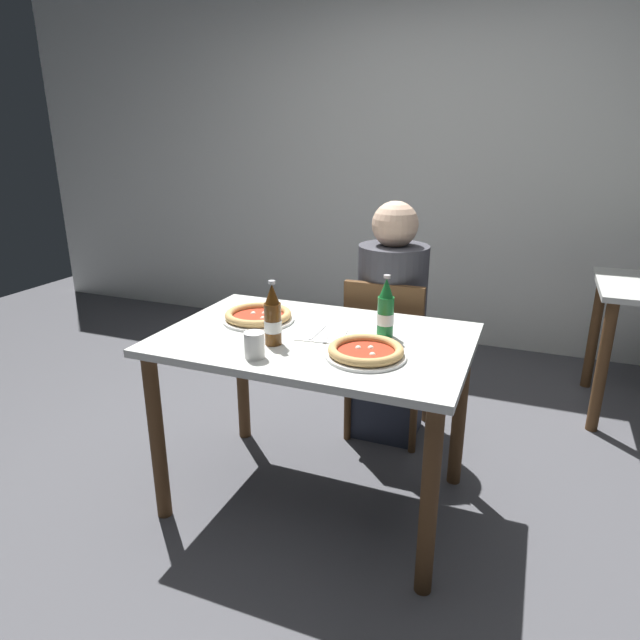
% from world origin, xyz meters
% --- Properties ---
extents(ground_plane, '(8.00, 8.00, 0.00)m').
position_xyz_m(ground_plane, '(0.00, 0.00, 0.00)').
color(ground_plane, '#4C4C51').
extents(back_wall_tiled, '(7.00, 0.10, 2.60)m').
position_xyz_m(back_wall_tiled, '(0.00, 2.20, 1.30)').
color(back_wall_tiled, white).
rests_on(back_wall_tiled, ground_plane).
extents(dining_table_main, '(1.20, 0.80, 0.75)m').
position_xyz_m(dining_table_main, '(0.00, 0.00, 0.64)').
color(dining_table_main, silver).
rests_on(dining_table_main, ground_plane).
extents(chair_behind_table, '(0.40, 0.40, 0.85)m').
position_xyz_m(chair_behind_table, '(0.14, 0.61, 0.48)').
color(chair_behind_table, brown).
rests_on(chair_behind_table, ground_plane).
extents(diner_seated, '(0.34, 0.34, 1.21)m').
position_xyz_m(diner_seated, '(0.14, 0.66, 0.58)').
color(diner_seated, '#2D3342').
rests_on(diner_seated, ground_plane).
extents(pizza_margherita_near, '(0.29, 0.29, 0.04)m').
position_xyz_m(pizza_margherita_near, '(0.25, -0.13, 0.77)').
color(pizza_margherita_near, white).
rests_on(pizza_margherita_near, dining_table_main).
extents(pizza_marinara_far, '(0.30, 0.30, 0.04)m').
position_xyz_m(pizza_marinara_far, '(-0.29, 0.08, 0.77)').
color(pizza_marinara_far, white).
rests_on(pizza_marinara_far, dining_table_main).
extents(beer_bottle_left, '(0.07, 0.07, 0.25)m').
position_xyz_m(beer_bottle_left, '(0.25, 0.10, 0.85)').
color(beer_bottle_left, '#196B2D').
rests_on(beer_bottle_left, dining_table_main).
extents(beer_bottle_center, '(0.07, 0.07, 0.25)m').
position_xyz_m(beer_bottle_center, '(-0.11, -0.14, 0.85)').
color(beer_bottle_center, '#512D0F').
rests_on(beer_bottle_center, dining_table_main).
extents(napkin_with_cutlery, '(0.20, 0.20, 0.01)m').
position_xyz_m(napkin_with_cutlery, '(0.02, 0.02, 0.75)').
color(napkin_with_cutlery, white).
rests_on(napkin_with_cutlery, dining_table_main).
extents(paper_cup, '(0.07, 0.07, 0.09)m').
position_xyz_m(paper_cup, '(-0.12, -0.28, 0.80)').
color(paper_cup, white).
rests_on(paper_cup, dining_table_main).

